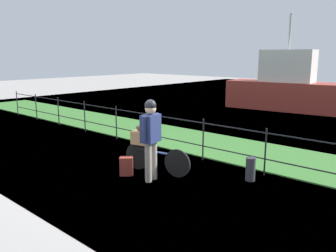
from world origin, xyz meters
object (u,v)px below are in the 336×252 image
Objects in this scene: backpack_on_paving at (126,166)px; mooring_bollard at (250,169)px; bicycle_main at (156,159)px; moored_boat_near at (286,88)px; wooden_crate at (141,137)px; terrier_dog at (142,128)px; cyclist_person at (151,133)px.

backpack_on_paving is 2.61m from mooring_bollard.
bicycle_main reaches higher than mooring_bollard.
moored_boat_near reaches higher than backpack_on_paving.
moored_boat_near is (-1.35, 10.68, 0.26)m from wooden_crate.
moored_boat_near reaches higher than bicycle_main.
terrier_dog is (0.02, 0.00, 0.22)m from wooden_crate.
terrier_dog is 2.47m from mooring_bollard.
mooring_bollard is 10.31m from moored_boat_near.
cyclist_person is at bearing -79.83° from moored_boat_near.
wooden_crate is 0.72m from backpack_on_paving.
backpack_on_paving is (-0.62, -0.13, -0.80)m from cyclist_person.
bicycle_main is at bearing 11.17° from wooden_crate.
wooden_crate is at bearing -134.22° from backpack_on_paving.
bicycle_main is at bearing -152.06° from mooring_bollard.
wooden_crate is 10.77m from moored_boat_near.
cyclist_person reaches higher than bicycle_main.
wooden_crate is 2.44m from mooring_bollard.
backpack_on_paving is 0.07× the size of moored_boat_near.
moored_boat_near is at bearing 99.21° from bicycle_main.
bicycle_main reaches higher than backpack_on_paving.
mooring_bollard is at bearing 170.06° from backpack_on_paving.
wooden_crate is at bearing -168.83° from bicycle_main.
terrier_dog is at bearing -82.65° from moored_boat_near.
wooden_crate is 0.82× the size of mooring_bollard.
backpack_on_paving is at bearing -89.71° from wooden_crate.
cyclist_person is 0.30× the size of moored_boat_near.
cyclist_person is 1.02m from backpack_on_paving.
mooring_bollard is at bearing 41.53° from cyclist_person.
backpack_on_paving is at bearing -168.41° from cyclist_person.
backpack_on_paving is (-0.02, -0.47, -0.77)m from terrier_dog.
bicycle_main is 4.04× the size of backpack_on_paving.
backpack_on_paving is 0.82× the size of mooring_bollard.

